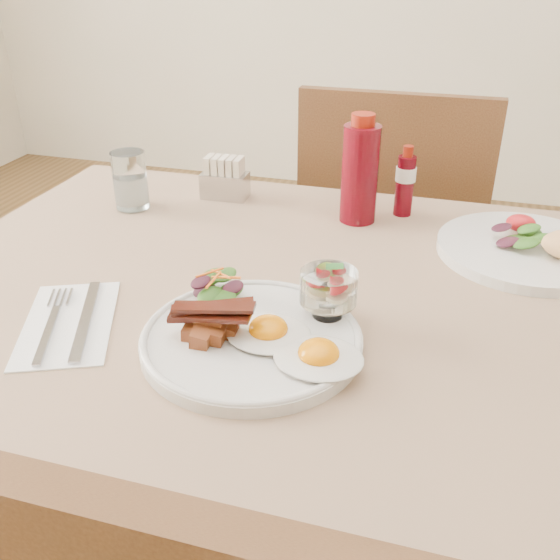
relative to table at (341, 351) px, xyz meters
The scene contains 13 objects.
table is the anchor object (origin of this frame).
chair_far 0.68m from the table, 90.00° to the left, with size 0.42×0.42×0.93m.
main_plate 0.19m from the table, 122.24° to the right, with size 0.28×0.28×0.02m, color silver.
fried_eggs 0.20m from the table, 101.61° to the right, with size 0.20×0.15×0.03m.
bacon_potato_pile 0.25m from the table, 129.65° to the right, with size 0.11×0.07×0.05m.
side_salad 0.21m from the table, 155.56° to the right, with size 0.08×0.08×0.04m.
fruit_cup 0.16m from the table, 96.85° to the right, with size 0.08×0.08×0.08m.
second_plate 0.37m from the table, 38.32° to the left, with size 0.29×0.28×0.07m.
ketchup_bottle 0.34m from the table, 96.34° to the left, with size 0.07×0.07×0.19m.
hot_sauce_bottle 0.38m from the table, 82.73° to the left, with size 0.05×0.05×0.13m.
sugar_caddy 0.47m from the table, 132.56° to the left, with size 0.09×0.05×0.08m.
water_glass 0.53m from the table, 153.06° to the left, with size 0.06×0.06×0.11m.
napkin_cutlery 0.39m from the table, 154.44° to the right, with size 0.19×0.24×0.01m.
Camera 1 is at (0.13, -0.76, 1.21)m, focal length 40.00 mm.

